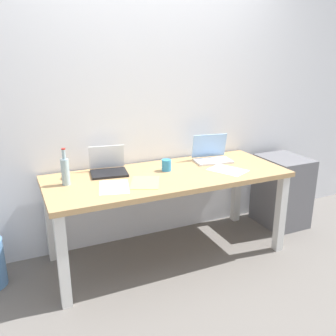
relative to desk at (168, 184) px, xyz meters
The scene contains 12 objects.
ground_plane 0.65m from the desk, ahead, with size 8.00×8.00×0.00m, color slate.
back_wall 0.79m from the desk, 90.00° to the left, with size 5.20×0.08×2.60m, color white.
desk is the anchor object (origin of this frame).
laptop_left 0.50m from the desk, 152.42° to the left, with size 0.32×0.29×0.21m.
laptop_right 0.56m from the desk, 19.10° to the left, with size 0.35×0.26×0.24m.
beer_bottle 0.82m from the desk, behind, with size 0.06×0.06×0.28m.
computer_mouse 0.81m from the desk, 163.61° to the left, with size 0.06×0.10×0.03m, color black.
coffee_mug 0.16m from the desk, 74.24° to the left, with size 0.08×0.08×0.10m, color #338CC6.
paper_sheet_front_left 0.51m from the desk, 166.38° to the right, with size 0.21×0.30×0.00m, color white.
paper_yellow_folder 0.28m from the desk, 154.35° to the right, with size 0.21×0.30×0.00m, color #F4E06B.
paper_sheet_front_right 0.51m from the desk, 13.61° to the right, with size 0.21×0.30×0.00m, color white.
filing_cabinet 1.33m from the desk, ahead, with size 0.40×0.48×0.69m, color slate.
Camera 1 is at (-1.14, -2.52, 1.66)m, focal length 38.72 mm.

